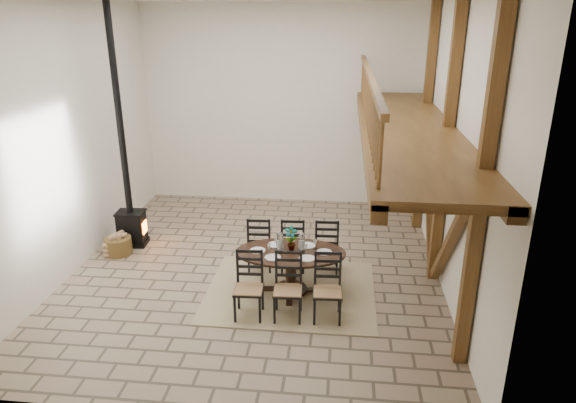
# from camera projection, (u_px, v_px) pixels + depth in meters

# --- Properties ---
(ground) EXTENTS (8.00, 8.00, 0.00)m
(ground) POSITION_uv_depth(u_px,v_px,m) (257.00, 268.00, 10.13)
(ground) COLOR #8A785C
(ground) RESTS_ON ground
(room_shell) EXTENTS (7.02, 8.02, 5.01)m
(room_shell) POSITION_uv_depth(u_px,v_px,m) (321.00, 117.00, 8.96)
(room_shell) COLOR white
(room_shell) RESTS_ON ground
(rug) EXTENTS (3.00, 2.50, 0.02)m
(rug) POSITION_uv_depth(u_px,v_px,m) (291.00, 291.00, 9.26)
(rug) COLOR tan
(rug) RESTS_ON ground
(dining_table) EXTENTS (1.99, 2.24, 1.25)m
(dining_table) POSITION_uv_depth(u_px,v_px,m) (291.00, 271.00, 9.12)
(dining_table) COLOR black
(dining_table) RESTS_ON ground
(wood_stove) EXTENTS (0.62, 0.50, 5.00)m
(wood_stove) POSITION_uv_depth(u_px,v_px,m) (128.00, 195.00, 10.76)
(wood_stove) COLOR black
(wood_stove) RESTS_ON ground
(log_basket) EXTENTS (0.55, 0.55, 0.46)m
(log_basket) POSITION_uv_depth(u_px,v_px,m) (118.00, 245.00, 10.66)
(log_basket) COLOR brown
(log_basket) RESTS_ON ground
(log_stack) EXTENTS (0.36, 0.29, 0.33)m
(log_stack) POSITION_uv_depth(u_px,v_px,m) (112.00, 249.00, 10.55)
(log_stack) COLOR tan
(log_stack) RESTS_ON ground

